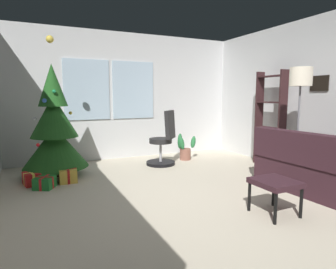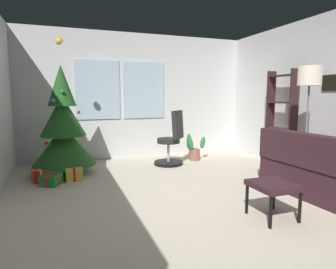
{
  "view_description": "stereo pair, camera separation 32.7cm",
  "coord_description": "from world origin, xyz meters",
  "px_view_note": "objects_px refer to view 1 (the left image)",
  "views": [
    {
      "loc": [
        -1.86,
        -2.85,
        1.33
      ],
      "look_at": [
        -0.26,
        0.58,
        0.83
      ],
      "focal_mm": 30.97,
      "sensor_mm": 36.0,
      "label": 1
    },
    {
      "loc": [
        -1.55,
        -2.97,
        1.33
      ],
      "look_at": [
        -0.26,
        0.58,
        0.83
      ],
      "focal_mm": 30.97,
      "sensor_mm": 36.0,
      "label": 2
    }
  ],
  "objects_px": {
    "bookshelf": "(270,125)",
    "potted_plant": "(185,149)",
    "gift_box_red": "(32,179)",
    "office_chair": "(164,144)",
    "holiday_tree": "(55,131)",
    "floor_lamp": "(300,86)",
    "footstool": "(275,185)",
    "gift_box_green": "(45,183)",
    "couch": "(336,173)",
    "gift_box_gold": "(68,175)"
  },
  "relations": [
    {
      "from": "holiday_tree",
      "to": "office_chair",
      "type": "height_order",
      "value": "holiday_tree"
    },
    {
      "from": "office_chair",
      "to": "bookshelf",
      "type": "relative_size",
      "value": 0.59
    },
    {
      "from": "couch",
      "to": "gift_box_red",
      "type": "distance_m",
      "value": 4.36
    },
    {
      "from": "footstool",
      "to": "office_chair",
      "type": "relative_size",
      "value": 0.44
    },
    {
      "from": "gift_box_red",
      "to": "gift_box_green",
      "type": "xyz_separation_m",
      "value": [
        0.17,
        -0.27,
        -0.01
      ]
    },
    {
      "from": "holiday_tree",
      "to": "gift_box_gold",
      "type": "distance_m",
      "value": 0.8
    },
    {
      "from": "holiday_tree",
      "to": "gift_box_green",
      "type": "distance_m",
      "value": 0.94
    },
    {
      "from": "gift_box_red",
      "to": "potted_plant",
      "type": "distance_m",
      "value": 2.98
    },
    {
      "from": "gift_box_green",
      "to": "gift_box_gold",
      "type": "bearing_deg",
      "value": 28.24
    },
    {
      "from": "footstool",
      "to": "potted_plant",
      "type": "distance_m",
      "value": 2.96
    },
    {
      "from": "bookshelf",
      "to": "couch",
      "type": "bearing_deg",
      "value": -104.11
    },
    {
      "from": "couch",
      "to": "potted_plant",
      "type": "bearing_deg",
      "value": 106.03
    },
    {
      "from": "holiday_tree",
      "to": "floor_lamp",
      "type": "bearing_deg",
      "value": -29.05
    },
    {
      "from": "holiday_tree",
      "to": "gift_box_red",
      "type": "distance_m",
      "value": 0.85
    },
    {
      "from": "office_chair",
      "to": "gift_box_gold",
      "type": "bearing_deg",
      "value": -167.16
    },
    {
      "from": "couch",
      "to": "gift_box_red",
      "type": "height_order",
      "value": "couch"
    },
    {
      "from": "gift_box_red",
      "to": "footstool",
      "type": "bearing_deg",
      "value": -43.67
    },
    {
      "from": "footstool",
      "to": "holiday_tree",
      "type": "distance_m",
      "value": 3.47
    },
    {
      "from": "couch",
      "to": "holiday_tree",
      "type": "distance_m",
      "value": 4.26
    },
    {
      "from": "couch",
      "to": "footstool",
      "type": "relative_size",
      "value": 4.06
    },
    {
      "from": "gift_box_green",
      "to": "gift_box_gold",
      "type": "distance_m",
      "value": 0.39
    },
    {
      "from": "footstool",
      "to": "gift_box_gold",
      "type": "relative_size",
      "value": 1.68
    },
    {
      "from": "footstool",
      "to": "floor_lamp",
      "type": "xyz_separation_m",
      "value": [
        1.28,
        0.84,
        1.13
      ]
    },
    {
      "from": "office_chair",
      "to": "potted_plant",
      "type": "relative_size",
      "value": 1.86
    },
    {
      "from": "footstool",
      "to": "bookshelf",
      "type": "relative_size",
      "value": 0.26
    },
    {
      "from": "footstool",
      "to": "potted_plant",
      "type": "bearing_deg",
      "value": 81.64
    },
    {
      "from": "gift_box_green",
      "to": "gift_box_red",
      "type": "bearing_deg",
      "value": 122.02
    },
    {
      "from": "footstool",
      "to": "gift_box_red",
      "type": "relative_size",
      "value": 1.38
    },
    {
      "from": "holiday_tree",
      "to": "office_chair",
      "type": "distance_m",
      "value": 1.98
    },
    {
      "from": "holiday_tree",
      "to": "floor_lamp",
      "type": "xyz_separation_m",
      "value": [
        3.39,
        -1.88,
        0.71
      ]
    },
    {
      "from": "footstool",
      "to": "gift_box_green",
      "type": "height_order",
      "value": "footstool"
    },
    {
      "from": "footstool",
      "to": "office_chair",
      "type": "distance_m",
      "value": 2.71
    },
    {
      "from": "couch",
      "to": "office_chair",
      "type": "bearing_deg",
      "value": 118.42
    },
    {
      "from": "couch",
      "to": "gift_box_gold",
      "type": "distance_m",
      "value": 3.88
    },
    {
      "from": "gift_box_green",
      "to": "potted_plant",
      "type": "bearing_deg",
      "value": 16.52
    },
    {
      "from": "gift_box_red",
      "to": "office_chair",
      "type": "bearing_deg",
      "value": 7.94
    },
    {
      "from": "holiday_tree",
      "to": "gift_box_green",
      "type": "bearing_deg",
      "value": -108.65
    },
    {
      "from": "couch",
      "to": "office_chair",
      "type": "distance_m",
      "value": 2.93
    },
    {
      "from": "holiday_tree",
      "to": "floor_lamp",
      "type": "relative_size",
      "value": 1.29
    },
    {
      "from": "couch",
      "to": "bookshelf",
      "type": "distance_m",
      "value": 1.79
    },
    {
      "from": "footstool",
      "to": "potted_plant",
      "type": "relative_size",
      "value": 0.81
    },
    {
      "from": "holiday_tree",
      "to": "gift_box_gold",
      "type": "xyz_separation_m",
      "value": [
        0.13,
        -0.43,
        -0.66
      ]
    },
    {
      "from": "gift_box_green",
      "to": "couch",
      "type": "bearing_deg",
      "value": -29.08
    },
    {
      "from": "holiday_tree",
      "to": "potted_plant",
      "type": "relative_size",
      "value": 4.0
    },
    {
      "from": "bookshelf",
      "to": "potted_plant",
      "type": "relative_size",
      "value": 3.16
    },
    {
      "from": "footstool",
      "to": "holiday_tree",
      "type": "xyz_separation_m",
      "value": [
        -2.11,
        2.72,
        0.42
      ]
    },
    {
      "from": "holiday_tree",
      "to": "gift_box_gold",
      "type": "bearing_deg",
      "value": -72.73
    },
    {
      "from": "gift_box_red",
      "to": "office_chair",
      "type": "distance_m",
      "value": 2.38
    },
    {
      "from": "couch",
      "to": "holiday_tree",
      "type": "relative_size",
      "value": 0.82
    },
    {
      "from": "footstool",
      "to": "floor_lamp",
      "type": "height_order",
      "value": "floor_lamp"
    }
  ]
}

